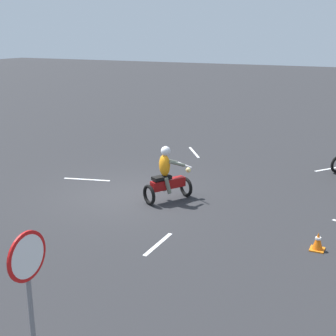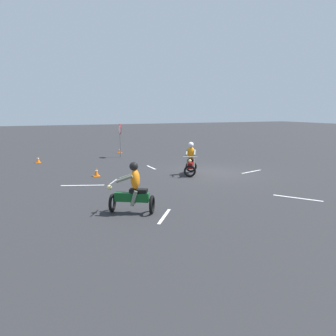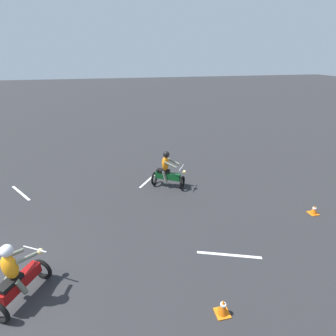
{
  "view_description": "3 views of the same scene",
  "coord_description": "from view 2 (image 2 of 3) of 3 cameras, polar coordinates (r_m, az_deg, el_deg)",
  "views": [
    {
      "loc": [
        11.57,
        7.11,
        4.79
      ],
      "look_at": [
        -0.12,
        1.36,
        1.0
      ],
      "focal_mm": 50.0,
      "sensor_mm": 36.0,
      "label": 1
    },
    {
      "loc": [
        -14.72,
        9.01,
        3.26
      ],
      "look_at": [
        -2.56,
        3.69,
        0.9
      ],
      "focal_mm": 35.0,
      "sensor_mm": 36.0,
      "label": 2
    },
    {
      "loc": [
        5.06,
        3.78,
        5.46
      ],
      "look_at": [
        -5.0,
        6.01,
        0.9
      ],
      "focal_mm": 28.0,
      "sensor_mm": 36.0,
      "label": 3
    }
  ],
  "objects": [
    {
      "name": "ground_plane",
      "position": [
        17.56,
        7.7,
        -0.71
      ],
      "size": [
        120.0,
        120.0,
        0.0
      ],
      "primitive_type": "plane",
      "color": "#28282B"
    },
    {
      "name": "lane_stripe_e",
      "position": [
        18.84,
        -2.96,
        0.12
      ],
      "size": [
        1.35,
        0.1,
        0.01
      ],
      "primitive_type": "cube",
      "rotation": [
        0.0,
        0.0,
        1.57
      ],
      "color": "silver",
      "rests_on": "ground"
    },
    {
      "name": "lane_stripe_s",
      "position": [
        18.09,
        14.36,
        -0.61
      ],
      "size": [
        0.53,
        1.58,
        0.01
      ],
      "primitive_type": "cube",
      "rotation": [
        0.0,
        0.0,
        6.56
      ],
      "color": "silver",
      "rests_on": "ground"
    },
    {
      "name": "stop_sign",
      "position": [
        22.96,
        -8.37,
        5.92
      ],
      "size": [
        0.7,
        0.08,
        2.3
      ],
      "color": "slate",
      "rests_on": "ground"
    },
    {
      "name": "traffic_cone_mid_center",
      "position": [
        25.39,
        -8.42,
        3.01
      ],
      "size": [
        0.32,
        0.32,
        0.38
      ],
      "color": "orange",
      "rests_on": "ground"
    },
    {
      "name": "lane_stripe_sw",
      "position": [
        13.25,
        21.63,
        -4.87
      ],
      "size": [
        1.5,
        1.11,
        0.01
      ],
      "primitive_type": "cube",
      "rotation": [
        0.0,
        0.0,
        5.33
      ],
      "color": "silver",
      "rests_on": "ground"
    },
    {
      "name": "lane_stripe_n",
      "position": [
        14.83,
        -14.64,
        -2.93
      ],
      "size": [
        0.73,
        1.8,
        0.01
      ],
      "primitive_type": "cube",
      "rotation": [
        0.0,
        0.0,
        2.79
      ],
      "color": "silver",
      "rests_on": "ground"
    },
    {
      "name": "traffic_cone_near_right",
      "position": [
        16.61,
        -12.36,
        -0.74
      ],
      "size": [
        0.32,
        0.32,
        0.43
      ],
      "color": "orange",
      "rests_on": "ground"
    },
    {
      "name": "lane_stripe_nw",
      "position": [
        10.28,
        -0.65,
        -8.39
      ],
      "size": [
        1.24,
        0.94,
        0.01
      ],
      "primitive_type": "cube",
      "rotation": [
        0.0,
        0.0,
        4.08
      ],
      "color": "silver",
      "rests_on": "ground"
    },
    {
      "name": "traffic_cone_near_left",
      "position": [
        21.97,
        -21.69,
        1.34
      ],
      "size": [
        0.32,
        0.32,
        0.4
      ],
      "color": "orange",
      "rests_on": "ground"
    },
    {
      "name": "motorcycle_rider_foreground",
      "position": [
        16.7,
        3.97,
        1.33
      ],
      "size": [
        1.51,
        1.23,
        1.66
      ],
      "rotation": [
        0.0,
        0.0,
        1.04
      ],
      "color": "black",
      "rests_on": "ground"
    },
    {
      "name": "motorcycle_rider_background",
      "position": [
        10.47,
        -6.14,
        -3.98
      ],
      "size": [
        1.24,
        1.51,
        1.66
      ],
      "rotation": [
        0.0,
        0.0,
        5.74
      ],
      "color": "black",
      "rests_on": "ground"
    }
  ]
}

